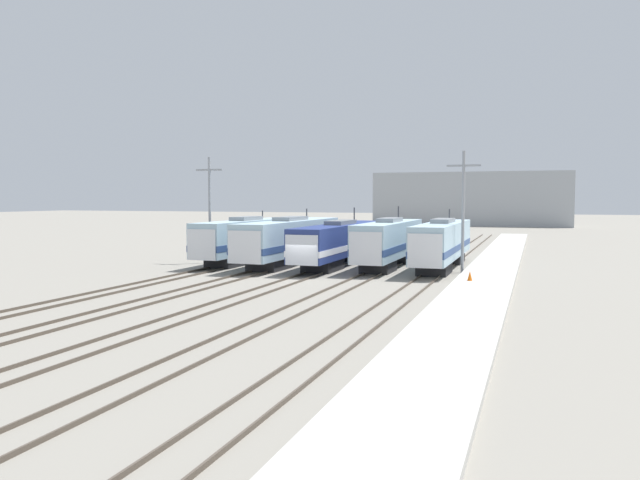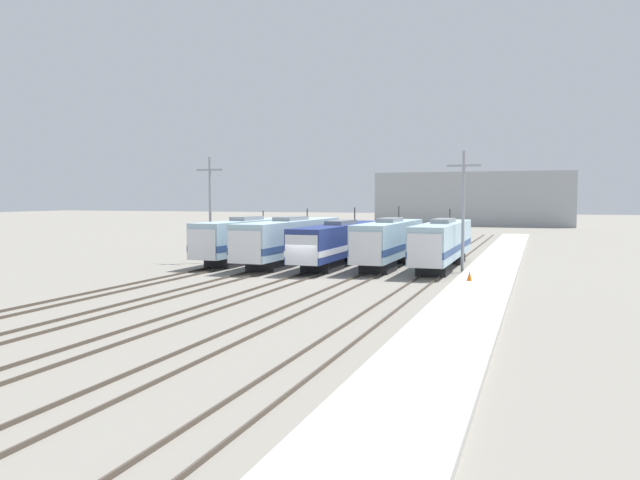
# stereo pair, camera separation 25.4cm
# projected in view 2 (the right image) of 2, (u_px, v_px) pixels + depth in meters

# --- Properties ---
(ground_plane) EXTENTS (400.00, 400.00, 0.00)m
(ground_plane) POSITION_uv_depth(u_px,v_px,m) (302.00, 278.00, 46.76)
(ground_plane) COLOR gray
(rail_pair_far_left) EXTENTS (1.50, 120.00, 0.15)m
(rail_pair_far_left) POSITION_uv_depth(u_px,v_px,m) (197.00, 272.00, 49.76)
(rail_pair_far_left) COLOR #4C4238
(rail_pair_far_left) RESTS_ON ground_plane
(rail_pair_center_left) EXTENTS (1.51, 120.00, 0.15)m
(rail_pair_center_left) POSITION_uv_depth(u_px,v_px,m) (248.00, 274.00, 48.26)
(rail_pair_center_left) COLOR #4C4238
(rail_pair_center_left) RESTS_ON ground_plane
(rail_pair_center) EXTENTS (1.51, 120.00, 0.15)m
(rail_pair_center) POSITION_uv_depth(u_px,v_px,m) (302.00, 277.00, 46.75)
(rail_pair_center) COLOR #4C4238
(rail_pair_center) RESTS_ON ground_plane
(rail_pair_center_right) EXTENTS (1.51, 120.00, 0.15)m
(rail_pair_center_right) POSITION_uv_depth(u_px,v_px,m) (360.00, 279.00, 45.25)
(rail_pair_center_right) COLOR #4C4238
(rail_pair_center_right) RESTS_ON ground_plane
(rail_pair_far_right) EXTENTS (1.50, 120.00, 0.15)m
(rail_pair_far_right) POSITION_uv_depth(u_px,v_px,m) (421.00, 282.00, 43.75)
(rail_pair_far_right) COLOR #4C4238
(rail_pair_far_right) RESTS_ON ground_plane
(locomotive_far_left) EXTENTS (2.83, 16.57, 4.74)m
(locomotive_far_left) POSITION_uv_depth(u_px,v_px,m) (244.00, 239.00, 57.62)
(locomotive_far_left) COLOR #232326
(locomotive_far_left) RESTS_ON ground_plane
(locomotive_center_left) EXTENTS (3.06, 18.96, 4.97)m
(locomotive_center_left) POSITION_uv_depth(u_px,v_px,m) (289.00, 240.00, 55.92)
(locomotive_center_left) COLOR #232326
(locomotive_center_left) RESTS_ON ground_plane
(locomotive_center) EXTENTS (2.85, 19.72, 5.08)m
(locomotive_center) POSITION_uv_depth(u_px,v_px,m) (339.00, 242.00, 55.28)
(locomotive_center) COLOR black
(locomotive_center) RESTS_ON ground_plane
(locomotive_center_right) EXTENTS (2.79, 16.23, 5.24)m
(locomotive_center_right) POSITION_uv_depth(u_px,v_px,m) (388.00, 242.00, 53.53)
(locomotive_center_right) COLOR #232326
(locomotive_center_right) RESTS_ON ground_plane
(locomotive_far_right) EXTENTS (2.77, 18.10, 4.99)m
(locomotive_far_right) POSITION_uv_depth(u_px,v_px,m) (442.00, 243.00, 52.69)
(locomotive_far_right) COLOR #232326
(locomotive_far_right) RESTS_ON ground_plane
(catenary_tower_left) EXTENTS (2.68, 0.24, 9.72)m
(catenary_tower_left) POSITION_uv_depth(u_px,v_px,m) (210.00, 206.00, 57.09)
(catenary_tower_left) COLOR gray
(catenary_tower_left) RESTS_ON ground_plane
(catenary_tower_right) EXTENTS (2.68, 0.24, 9.72)m
(catenary_tower_right) POSITION_uv_depth(u_px,v_px,m) (463.00, 207.00, 49.50)
(catenary_tower_right) COLOR gray
(catenary_tower_right) RESTS_ON ground_plane
(platform) EXTENTS (4.00, 120.00, 0.32)m
(platform) POSITION_uv_depth(u_px,v_px,m) (483.00, 284.00, 42.35)
(platform) COLOR #B7B5AD
(platform) RESTS_ON ground_plane
(traffic_cone) EXTENTS (0.35, 0.35, 0.66)m
(traffic_cone) POSITION_uv_depth(u_px,v_px,m) (469.00, 276.00, 42.71)
(traffic_cone) COLOR orange
(traffic_cone) RESTS_ON platform
(depot_building) EXTENTS (41.42, 14.57, 11.51)m
(depot_building) POSITION_uv_depth(u_px,v_px,m) (474.00, 199.00, 137.41)
(depot_building) COLOR #9EA3A8
(depot_building) RESTS_ON ground_plane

